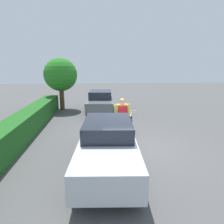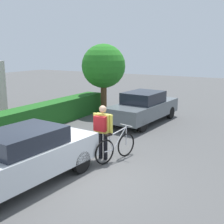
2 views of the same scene
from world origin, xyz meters
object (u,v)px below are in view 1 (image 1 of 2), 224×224
parked_car_near (108,143)px  parked_car_far (101,101)px  person_rider (122,113)px  tree_kerbside (61,75)px  bicycle (130,126)px

parked_car_near → parked_car_far: bearing=0.0°
person_rider → tree_kerbside: bearing=31.3°
tree_kerbside → person_rider: bearing=-148.7°
bicycle → tree_kerbside: tree_kerbside is taller
parked_car_far → person_rider: size_ratio=2.56×
bicycle → person_rider: (-0.14, 0.40, 0.63)m
parked_car_near → parked_car_far: 7.51m
bicycle → person_rider: size_ratio=0.98×
parked_car_far → person_rider: 4.99m
parked_car_near → tree_kerbside: size_ratio=1.25×
parked_car_near → person_rider: bearing=-17.2°
parked_car_near → person_rider: (2.60, -0.80, 0.29)m
bicycle → tree_kerbside: size_ratio=0.46×
parked_car_near → parked_car_far: size_ratio=1.04×
parked_car_near → person_rider: 2.74m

